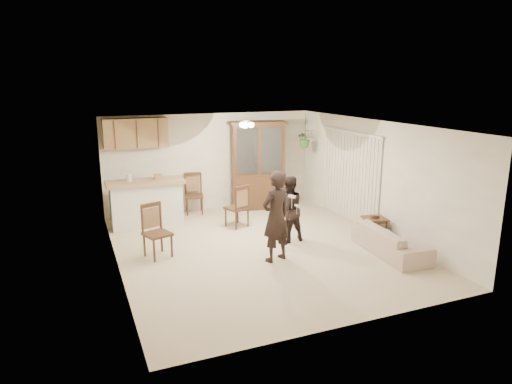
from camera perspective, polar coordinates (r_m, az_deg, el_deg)
name	(u,v)px	position (r m, az deg, el deg)	size (l,w,h in m)	color
floor	(259,248)	(9.35, 0.36, -7.03)	(6.50, 6.50, 0.00)	tan
ceiling	(259,125)	(8.78, 0.39, 8.40)	(5.50, 6.50, 0.02)	silver
wall_back	(211,162)	(11.99, -5.63, 3.78)	(5.50, 0.02, 2.50)	white
wall_front	(353,241)	(6.24, 12.02, -6.01)	(5.50, 0.02, 2.50)	white
wall_left	(114,202)	(8.35, -17.32, -1.24)	(0.02, 6.50, 2.50)	white
wall_right	(375,177)	(10.34, 14.60, 1.77)	(0.02, 6.50, 2.50)	white
breakfast_bar	(147,205)	(10.90, -13.51, -1.61)	(1.60, 0.55, 1.00)	silver
bar_top	(145,182)	(10.77, -13.67, 1.22)	(1.75, 0.70, 0.08)	tan
upper_cabinets	(136,133)	(11.30, -14.80, 7.13)	(1.50, 0.34, 0.70)	olive
vertical_blinds	(350,176)	(11.06, 11.61, 1.92)	(0.06, 2.30, 2.10)	beige
ceiling_fixture	(246,124)	(9.97, -1.23, 8.48)	(0.36, 0.36, 0.20)	#FFEBBF
hanging_plant	(305,138)	(11.99, 6.15, 6.68)	(0.43, 0.37, 0.48)	#2E5D25
plant_cord	(305,126)	(11.96, 6.19, 8.22)	(0.01, 0.01, 0.65)	black
sofa	(391,236)	(9.34, 16.52, -5.27)	(1.87, 0.73, 0.73)	beige
adult	(276,215)	(8.47, 2.51, -2.86)	(0.66, 0.43, 1.80)	black
child	(288,211)	(9.56, 4.04, -2.32)	(0.66, 0.51, 1.35)	black
china_hutch	(258,166)	(11.96, 0.23, 3.27)	(1.54, 0.84, 2.30)	#382514
side_table	(374,229)	(10.04, 14.56, -4.44)	(0.53, 0.53, 0.55)	#382514
chair_bar	(158,242)	(9.03, -12.17, -6.16)	(0.58, 0.58, 1.04)	#382514
chair_hutch_left	(194,202)	(11.76, -7.73, -1.28)	(0.54, 0.54, 1.03)	#382514
chair_hutch_right	(237,215)	(10.62, -2.41, -2.85)	(0.57, 0.57, 1.01)	#382514
controller_adult	(292,196)	(8.08, 4.51, -0.56)	(0.05, 0.15, 0.05)	silver
controller_child	(297,206)	(9.25, 5.13, -1.70)	(0.04, 0.12, 0.04)	silver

